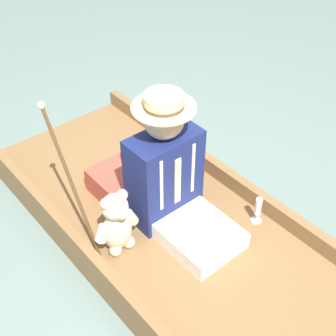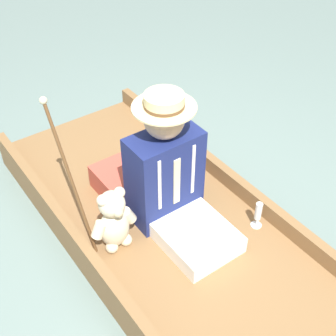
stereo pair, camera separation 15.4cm
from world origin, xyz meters
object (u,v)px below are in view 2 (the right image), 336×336
seated_person (171,178)px  wine_glass (258,213)px  walking_cane (66,166)px  teddy_bear (114,221)px

seated_person → wine_glass: bearing=144.9°
seated_person → walking_cane: size_ratio=1.01×
walking_cane → wine_glass: bearing=144.8°
seated_person → walking_cane: (0.52, -0.27, 0.16)m
seated_person → walking_cane: bearing=-19.8°
teddy_bear → walking_cane: 0.41m
seated_person → wine_glass: 0.58m
wine_glass → walking_cane: size_ratio=0.22×
wine_glass → walking_cane: bearing=-35.2°
teddy_bear → walking_cane: size_ratio=0.49×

